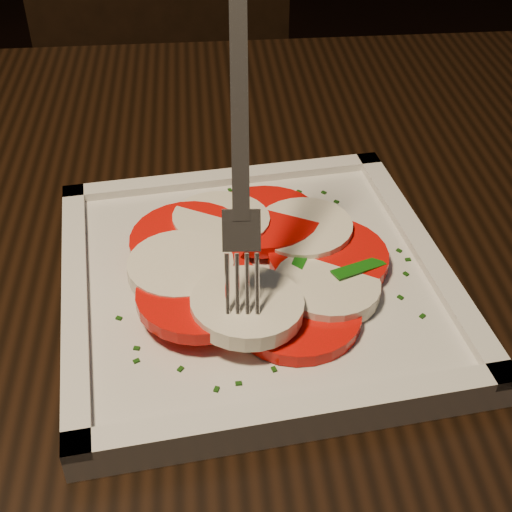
{
  "coord_description": "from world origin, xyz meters",
  "views": [
    {
      "loc": [
        0.05,
        -0.29,
        1.05
      ],
      "look_at": [
        0.04,
        0.05,
        0.78
      ],
      "focal_mm": 50.0,
      "sensor_mm": 36.0,
      "label": 1
    }
  ],
  "objects_px": {
    "chair": "(175,100)",
    "plate": "(256,284)",
    "table": "(243,377)",
    "fork": "(240,129)"
  },
  "relations": [
    {
      "from": "table",
      "to": "plate",
      "type": "height_order",
      "value": "plate"
    },
    {
      "from": "plate",
      "to": "table",
      "type": "bearing_deg",
      "value": 122.29
    },
    {
      "from": "chair",
      "to": "plate",
      "type": "distance_m",
      "value": 0.75
    },
    {
      "from": "table",
      "to": "plate",
      "type": "relative_size",
      "value": 5.39
    },
    {
      "from": "table",
      "to": "chair",
      "type": "distance_m",
      "value": 0.71
    },
    {
      "from": "table",
      "to": "fork",
      "type": "distance_m",
      "value": 0.22
    },
    {
      "from": "fork",
      "to": "chair",
      "type": "bearing_deg",
      "value": 98.35
    },
    {
      "from": "plate",
      "to": "fork",
      "type": "xyz_separation_m",
      "value": [
        -0.01,
        -0.0,
        0.11
      ]
    },
    {
      "from": "table",
      "to": "plate",
      "type": "bearing_deg",
      "value": -57.71
    },
    {
      "from": "chair",
      "to": "fork",
      "type": "height_order",
      "value": "fork"
    }
  ]
}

